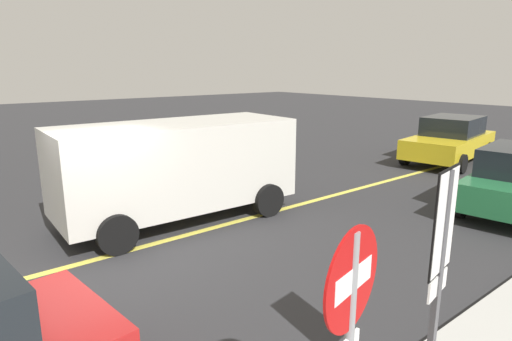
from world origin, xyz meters
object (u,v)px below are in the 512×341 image
Objects in this scene: stop_sign at (350,326)px; speed_limit_sign at (441,249)px; car_yellow_approaching at (450,139)px; white_van at (176,165)px.

speed_limit_sign is (1.38, 0.10, 0.17)m from stop_sign.
stop_sign is 0.93× the size of speed_limit_sign.
car_yellow_approaching is (11.65, 5.88, -0.94)m from speed_limit_sign.
white_van is (2.25, 6.66, -0.33)m from stop_sign.
stop_sign is 1.39m from speed_limit_sign.
speed_limit_sign is 0.52× the size of car_yellow_approaching.
car_yellow_approaching is (10.78, -0.68, -0.44)m from white_van.
stop_sign reaches higher than car_yellow_approaching.
speed_limit_sign is 0.48× the size of white_van.
speed_limit_sign is 6.64m from white_van.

